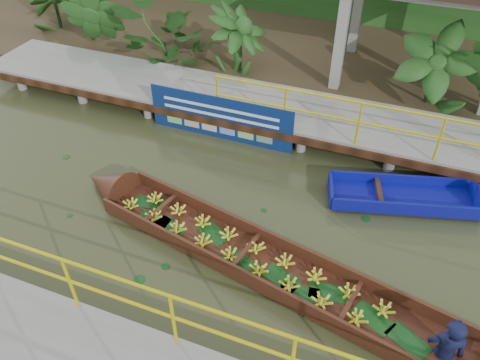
% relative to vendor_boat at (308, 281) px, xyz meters
% --- Properties ---
extents(ground, '(80.00, 80.00, 0.00)m').
position_rel_vendor_boat_xyz_m(ground, '(-2.16, 1.09, -0.21)').
color(ground, '#30341A').
rests_on(ground, ground).
extents(land_strip, '(30.00, 8.00, 0.45)m').
position_rel_vendor_boat_xyz_m(land_strip, '(-2.16, 8.59, 0.02)').
color(land_strip, '#2E2617').
rests_on(land_strip, ground).
extents(far_dock, '(16.00, 2.06, 1.66)m').
position_rel_vendor_boat_xyz_m(far_dock, '(-2.14, 4.51, 0.27)').
color(far_dock, gray).
rests_on(far_dock, ground).
extents(vendor_boat, '(9.68, 2.94, 2.00)m').
position_rel_vendor_boat_xyz_m(vendor_boat, '(0.00, 0.00, 0.00)').
color(vendor_boat, '#3D1610').
rests_on(vendor_boat, ground).
extents(moored_blue_boat, '(3.49, 1.72, 0.81)m').
position_rel_vendor_boat_xyz_m(moored_blue_boat, '(2.00, 2.99, -0.07)').
color(moored_blue_boat, '#0C0F89').
rests_on(moored_blue_boat, ground).
extents(blue_banner, '(3.52, 0.04, 1.10)m').
position_rel_vendor_boat_xyz_m(blue_banner, '(-3.07, 3.56, 0.35)').
color(blue_banner, navy).
rests_on(blue_banner, ground).
extents(tropical_plants, '(14.28, 1.28, 1.60)m').
position_rel_vendor_boat_xyz_m(tropical_plants, '(-3.91, 6.39, 1.04)').
color(tropical_plants, '#173C13').
rests_on(tropical_plants, ground).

